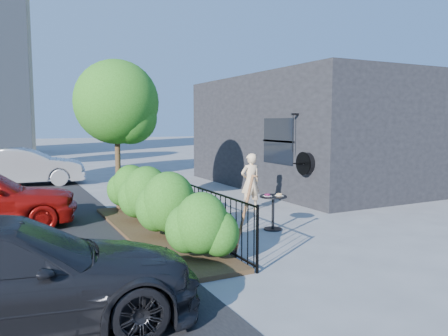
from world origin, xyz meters
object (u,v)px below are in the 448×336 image
patio_tree (119,107)px  car_darkgrey (2,276)px  shovel (243,220)px  car_silver (25,167)px  woman (250,182)px  cafe_table (273,206)px

patio_tree → car_darkgrey: size_ratio=0.88×
shovel → car_silver: 11.72m
patio_tree → car_silver: (-2.06, 6.46, -2.06)m
shovel → car_silver: shovel is taller
patio_tree → woman: bearing=-23.4°
patio_tree → shovel: bearing=-78.6°
cafe_table → woman: (0.67, 2.14, 0.24)m
patio_tree → woman: 3.99m
patio_tree → car_silver: bearing=107.7°
cafe_table → woman: 2.25m
cafe_table → car_darkgrey: size_ratio=0.18×
car_silver → patio_tree: bearing=-154.3°
patio_tree → car_silver: 7.09m
cafe_table → car_darkgrey: 5.94m
patio_tree → cafe_table: patio_tree is taller
woman → shovel: 4.12m
woman → cafe_table: bearing=75.1°
cafe_table → car_silver: (-4.56, 9.97, 0.18)m
car_darkgrey → car_silver: bearing=2.9°
cafe_table → shovel: shovel is taller
patio_tree → shovel: patio_tree is taller
cafe_table → woman: bearing=72.6°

